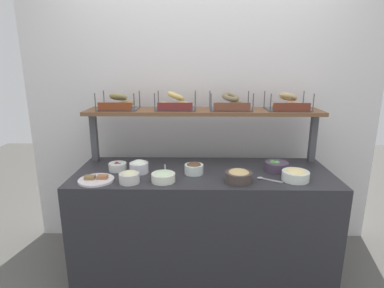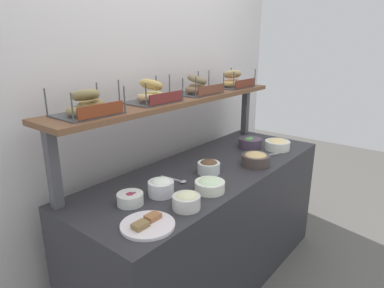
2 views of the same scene
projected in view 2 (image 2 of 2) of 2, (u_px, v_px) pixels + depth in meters
ground_plane at (207, 278)px, 2.42m from camera, size 8.00×8.00×0.00m
back_wall at (148, 105)px, 2.39m from camera, size 3.12×0.06×2.40m
deli_counter at (208, 226)px, 2.29m from camera, size 1.92×0.70×0.85m
shelf_riser_left at (53, 170)px, 1.60m from camera, size 0.05×0.05×0.40m
shelf_riser_right at (245, 111)px, 2.94m from camera, size 0.05×0.05×0.40m
upper_shelf at (177, 100)px, 2.21m from camera, size 1.88×0.32×0.03m
bowl_beet_salad at (130, 198)px, 1.68m from camera, size 0.13×0.13×0.07m
bowl_hummus at (256, 159)px, 2.21m from camera, size 0.19×0.19×0.09m
bowl_potato_salad at (186, 201)px, 1.64m from camera, size 0.14×0.14×0.09m
bowl_cream_cheese at (161, 187)px, 1.78m from camera, size 0.14×0.14×0.10m
bowl_scallion_spread at (210, 185)px, 1.82m from camera, size 0.16×0.16×0.07m
bowl_chocolate_spread at (209, 166)px, 2.07m from camera, size 0.14×0.14×0.09m
bowl_veggie_mix at (250, 143)px, 2.58m from camera, size 0.18×0.18×0.09m
bowl_egg_salad at (277, 144)px, 2.53m from camera, size 0.19×0.19×0.08m
serving_plate_white at (148, 224)px, 1.48m from camera, size 0.24×0.24×0.04m
serving_spoon_near_plate at (177, 180)px, 1.96m from camera, size 0.05×0.18×0.01m
serving_spoon_by_edge at (264, 155)px, 2.39m from camera, size 0.16×0.10×0.01m
bagel_basket_everything at (87, 106)px, 1.68m from camera, size 0.31×0.25×0.14m
bagel_basket_plain at (152, 95)px, 2.03m from camera, size 0.32×0.24×0.15m
bagel_basket_poppy at (197, 87)px, 2.35m from camera, size 0.33×0.26×0.14m
bagel_basket_sesame at (232, 81)px, 2.69m from camera, size 0.33×0.25×0.15m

